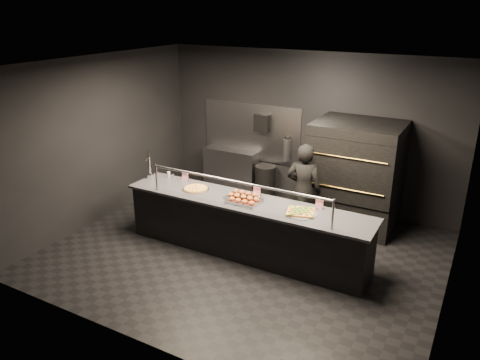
% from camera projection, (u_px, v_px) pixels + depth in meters
% --- Properties ---
extents(room, '(6.04, 6.00, 3.00)m').
position_uv_depth(room, '(246.00, 165.00, 7.16)').
color(room, black).
rests_on(room, ground).
extents(service_counter, '(4.10, 0.78, 1.37)m').
position_uv_depth(service_counter, '(245.00, 227.00, 7.47)').
color(service_counter, black).
rests_on(service_counter, ground).
extents(pizza_oven, '(1.50, 1.23, 1.91)m').
position_uv_depth(pizza_oven, '(355.00, 174.00, 8.31)').
color(pizza_oven, black).
rests_on(pizza_oven, ground).
extents(prep_shelf, '(1.20, 0.35, 0.90)m').
position_uv_depth(prep_shelf, '(231.00, 169.00, 10.10)').
color(prep_shelf, '#99999E').
rests_on(prep_shelf, ground).
extents(towel_dispenser, '(0.30, 0.20, 0.35)m').
position_uv_depth(towel_dispenser, '(262.00, 123.00, 9.45)').
color(towel_dispenser, black).
rests_on(towel_dispenser, room).
extents(fire_extinguisher, '(0.14, 0.14, 0.51)m').
position_uv_depth(fire_extinguisher, '(287.00, 150.00, 9.39)').
color(fire_extinguisher, '#B2B2B7').
rests_on(fire_extinguisher, room).
extents(beer_tap, '(0.14, 0.20, 0.54)m').
position_uv_depth(beer_tap, '(150.00, 170.00, 8.20)').
color(beer_tap, silver).
rests_on(beer_tap, service_counter).
extents(round_pizza, '(0.45, 0.45, 0.03)m').
position_uv_depth(round_pizza, '(196.00, 189.00, 7.75)').
color(round_pizza, silver).
rests_on(round_pizza, service_counter).
extents(slider_tray_a, '(0.53, 0.40, 0.08)m').
position_uv_depth(slider_tray_a, '(243.00, 196.00, 7.42)').
color(slider_tray_a, silver).
rests_on(slider_tray_a, service_counter).
extents(slider_tray_b, '(0.56, 0.45, 0.08)m').
position_uv_depth(slider_tray_b, '(244.00, 200.00, 7.26)').
color(slider_tray_b, silver).
rests_on(slider_tray_b, service_counter).
extents(square_pizza, '(0.50, 0.50, 0.05)m').
position_uv_depth(square_pizza, '(301.00, 212.00, 6.88)').
color(square_pizza, silver).
rests_on(square_pizza, service_counter).
extents(condiment_jar, '(0.15, 0.06, 0.10)m').
position_uv_depth(condiment_jar, '(170.00, 175.00, 8.28)').
color(condiment_jar, silver).
rests_on(condiment_jar, service_counter).
extents(tent_cards, '(2.57, 0.04, 0.15)m').
position_uv_depth(tent_cards, '(251.00, 190.00, 7.54)').
color(tent_cards, white).
rests_on(tent_cards, service_counter).
extents(trash_bin, '(0.42, 0.42, 0.70)m').
position_uv_depth(trash_bin, '(265.00, 182.00, 9.66)').
color(trash_bin, black).
rests_on(trash_bin, ground).
extents(worker, '(0.65, 0.47, 1.66)m').
position_uv_depth(worker, '(303.00, 190.00, 7.96)').
color(worker, black).
rests_on(worker, ground).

